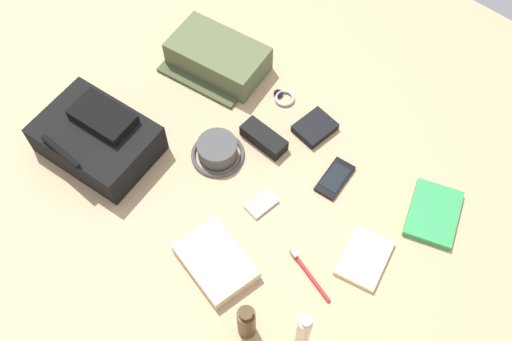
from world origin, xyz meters
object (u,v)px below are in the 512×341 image
object	(u,v)px
toiletry_pouch	(217,58)
cell_phone	(335,178)
notepad	(364,258)
sunglasses_case	(264,138)
lotion_bottle	(303,331)
toothbrush	(307,272)
paperback_novel	(433,213)
backpack	(98,138)
cologne_bottle	(246,322)
folded_towel	(216,261)
bucket_hat	(218,151)
media_player	(262,204)
wallet	(315,128)
wristwatch	(284,98)

from	to	relation	value
toiletry_pouch	cell_phone	bearing A→B (deg)	170.83
notepad	sunglasses_case	world-z (taller)	sunglasses_case
lotion_bottle	toothbrush	distance (m)	0.19
paperback_novel	cell_phone	xyz separation A→B (m)	(0.27, 0.09, -0.00)
paperback_novel	toothbrush	distance (m)	0.38
notepad	sunglasses_case	bearing A→B (deg)	-26.57
backpack	toothbrush	distance (m)	0.69
cologne_bottle	cell_phone	world-z (taller)	cologne_bottle
folded_towel	sunglasses_case	size ratio (longest dim) A/B	1.43
bucket_hat	sunglasses_case	xyz separation A→B (m)	(-0.07, -0.12, -0.01)
media_player	wallet	bearing A→B (deg)	-81.56
media_player	backpack	bearing A→B (deg)	19.42
bucket_hat	notepad	size ratio (longest dim) A/B	1.02
media_player	toiletry_pouch	bearing A→B (deg)	-33.56
backpack	notepad	xyz separation A→B (m)	(-0.77, -0.22, -0.05)
notepad	folded_towel	size ratio (longest dim) A/B	0.75
backpack	lotion_bottle	size ratio (longest dim) A/B	1.97
cologne_bottle	notepad	size ratio (longest dim) A/B	0.96
toiletry_pouch	cell_phone	world-z (taller)	toiletry_pouch
wristwatch	toothbrush	xyz separation A→B (m)	(-0.40, 0.39, 0.00)
cologne_bottle	wristwatch	bearing A→B (deg)	-57.65
lotion_bottle	wallet	xyz separation A→B (m)	(0.35, -0.50, -0.07)
paperback_novel	notepad	distance (m)	0.24
cell_phone	paperback_novel	bearing A→B (deg)	-162.13
bucket_hat	media_player	bearing A→B (deg)	169.14
bucket_hat	folded_towel	world-z (taller)	bucket_hat
wallet	wristwatch	bearing A→B (deg)	-3.87
lotion_bottle	cell_phone	xyz separation A→B (m)	(0.21, -0.41, -0.08)
paperback_novel	folded_towel	xyz separation A→B (m)	(0.35, 0.49, 0.01)
lotion_bottle	cologne_bottle	bearing A→B (deg)	29.94
toiletry_pouch	bucket_hat	bearing A→B (deg)	132.75
toiletry_pouch	paperback_novel	size ratio (longest dim) A/B	1.50
bucket_hat	sunglasses_case	world-z (taller)	bucket_hat
cell_phone	toothbrush	bearing A→B (deg)	113.06
backpack	wallet	size ratio (longest dim) A/B	3.10
notepad	wristwatch	bearing A→B (deg)	-41.27
lotion_bottle	sunglasses_case	distance (m)	0.58
cologne_bottle	sunglasses_case	distance (m)	0.55
paperback_novel	cologne_bottle	bearing A→B (deg)	72.85
wristwatch	notepad	world-z (taller)	notepad
paperback_novel	bucket_hat	bearing A→B (deg)	23.12
folded_towel	bucket_hat	bearing A→B (deg)	-47.98
media_player	toothbrush	world-z (taller)	toothbrush
notepad	folded_towel	world-z (taller)	folded_towel
toiletry_pouch	paperback_novel	xyz separation A→B (m)	(-0.79, -0.00, -0.04)
bucket_hat	folded_towel	xyz separation A→B (m)	(-0.22, 0.24, -0.01)
backpack	wristwatch	bearing A→B (deg)	-120.36
bucket_hat	wallet	distance (m)	0.29
toothbrush	bucket_hat	bearing A→B (deg)	-14.85
wristwatch	folded_towel	distance (m)	0.56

